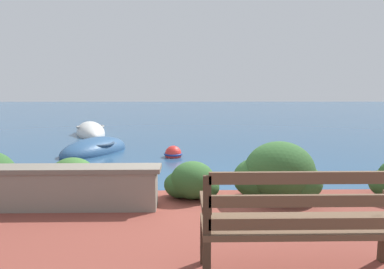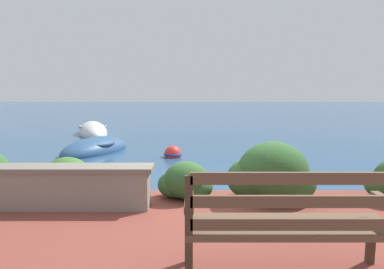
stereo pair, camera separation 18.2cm
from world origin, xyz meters
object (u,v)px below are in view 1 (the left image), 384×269
Objects in this scene: park_bench at (306,221)px; rowboat_nearest at (95,150)px; rowboat_mid at (91,133)px; mooring_buoy at (173,154)px.

rowboat_nearest is at bearing 115.27° from park_bench.
park_bench is 11.43m from rowboat_mid.
rowboat_mid reaches higher than mooring_buoy.
rowboat_mid is at bearing 43.76° from rowboat_nearest.
park_bench reaches higher than mooring_buoy.
rowboat_mid is 6.37× the size of mooring_buoy.
rowboat_mid is 5.50m from mooring_buoy.
park_bench is 0.65× the size of rowboat_nearest.
mooring_buoy is at bearing 99.95° from park_bench.
park_bench reaches higher than rowboat_mid.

